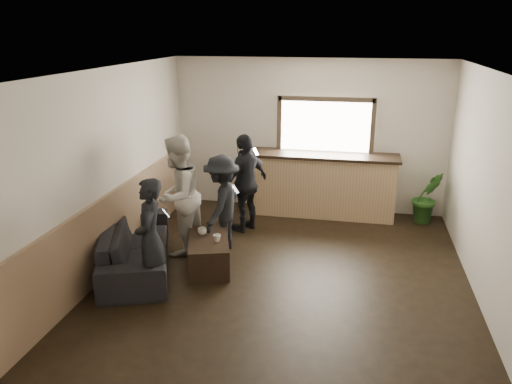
% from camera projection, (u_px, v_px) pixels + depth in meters
% --- Properties ---
extents(ground, '(5.00, 6.00, 0.01)m').
position_uv_depth(ground, '(283.00, 280.00, 6.85)').
color(ground, black).
extents(room_shell, '(5.01, 6.01, 2.80)m').
position_uv_depth(room_shell, '(229.00, 175.00, 6.53)').
color(room_shell, silver).
rests_on(room_shell, ground).
extents(bar_counter, '(2.70, 0.68, 2.13)m').
position_uv_depth(bar_counter, '(322.00, 181.00, 9.10)').
color(bar_counter, tan).
rests_on(bar_counter, ground).
extents(sofa, '(1.63, 2.43, 0.66)m').
position_uv_depth(sofa, '(136.00, 245.00, 7.18)').
color(sofa, black).
rests_on(sofa, ground).
extents(coffee_table, '(0.84, 1.13, 0.45)m').
position_uv_depth(coffee_table, '(209.00, 253.00, 7.16)').
color(coffee_table, black).
rests_on(coffee_table, ground).
extents(cup_a, '(0.15, 0.15, 0.10)m').
position_uv_depth(cup_a, '(202.00, 231.00, 7.21)').
color(cup_a, silver).
rests_on(cup_a, coffee_table).
extents(cup_b, '(0.14, 0.14, 0.10)m').
position_uv_depth(cup_b, '(217.00, 238.00, 6.98)').
color(cup_b, silver).
rests_on(cup_b, coffee_table).
extents(potted_plant, '(0.62, 0.55, 0.94)m').
position_uv_depth(potted_plant, '(427.00, 197.00, 8.76)').
color(potted_plant, '#2D6623').
rests_on(potted_plant, ground).
extents(person_a, '(0.52, 0.65, 1.55)m').
position_uv_depth(person_a, '(150.00, 238.00, 6.29)').
color(person_a, black).
rests_on(person_a, ground).
extents(person_b, '(0.82, 0.98, 1.82)m').
position_uv_depth(person_b, '(178.00, 196.00, 7.45)').
color(person_b, beige).
rests_on(person_b, ground).
extents(person_c, '(0.66, 1.03, 1.52)m').
position_uv_depth(person_c, '(222.00, 204.00, 7.55)').
color(person_c, black).
rests_on(person_c, ground).
extents(person_d, '(0.83, 1.05, 1.66)m').
position_uv_depth(person_d, '(246.00, 183.00, 8.32)').
color(person_d, black).
rests_on(person_d, ground).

